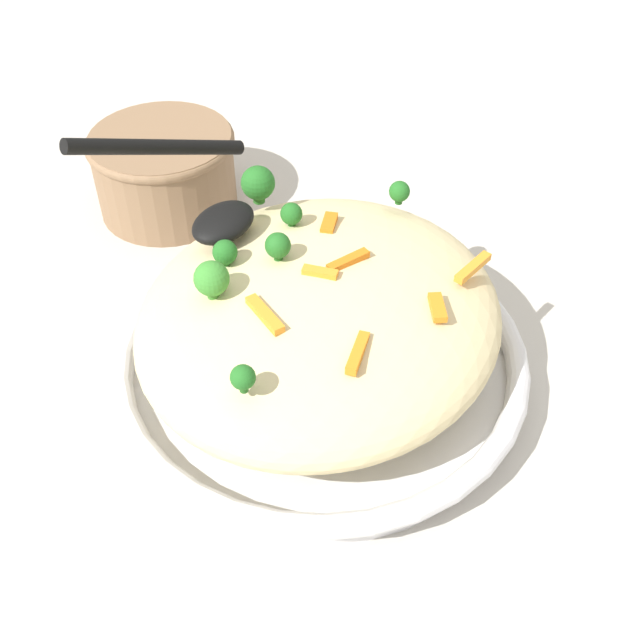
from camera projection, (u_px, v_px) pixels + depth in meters
The scene contains 20 objects.
ground_plane at pixel (320, 380), 0.62m from camera, with size 2.40×2.40×0.00m, color beige.
serving_bowl at pixel (320, 362), 0.61m from camera, with size 0.32×0.32×0.04m.
pasta_mound at pixel (320, 316), 0.57m from camera, with size 0.29×0.26×0.08m, color beige.
carrot_piece_0 at pixel (320, 273), 0.54m from camera, with size 0.03×0.01×0.01m, color orange.
carrot_piece_1 at pixel (230, 217), 0.60m from camera, with size 0.03×0.01×0.01m, color orange.
carrot_piece_2 at pixel (329, 224), 0.59m from camera, with size 0.02×0.01×0.01m, color orange.
carrot_piece_3 at pixel (358, 353), 0.50m from camera, with size 0.04×0.01×0.01m, color orange.
carrot_piece_4 at pixel (437, 307), 0.53m from camera, with size 0.03×0.01×0.01m, color orange.
carrot_piece_5 at pixel (348, 261), 0.55m from camera, with size 0.03×0.01×0.01m, color orange.
carrot_piece_6 at pixel (265, 314), 0.52m from camera, with size 0.04×0.01×0.01m, color orange.
carrot_piece_7 at pixel (473, 267), 0.56m from camera, with size 0.04×0.01×0.01m, color orange.
broccoli_floret_0 at pixel (278, 246), 0.55m from camera, with size 0.02×0.02×0.02m.
broccoli_floret_1 at pixel (291, 214), 0.59m from camera, with size 0.02×0.02×0.02m.
broccoli_floret_2 at pixel (397, 191), 0.61m from camera, with size 0.02×0.02×0.02m.
broccoli_floret_3 at pixel (258, 183), 0.61m from camera, with size 0.03×0.03×0.03m.
broccoli_floret_4 at pixel (243, 378), 0.47m from camera, with size 0.02×0.02×0.02m.
broccoli_floret_5 at pixel (225, 253), 0.55m from camera, with size 0.02×0.02×0.02m.
broccoli_floret_6 at pixel (212, 279), 0.53m from camera, with size 0.02×0.02×0.03m.
serving_spoon at pixel (200, 194), 0.59m from camera, with size 0.15×0.12×0.08m.
companion_bowl at pixel (165, 168), 0.76m from camera, with size 0.14×0.14×0.08m.
Camera 1 is at (0.35, 0.23, 0.46)m, focal length 43.38 mm.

